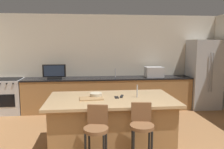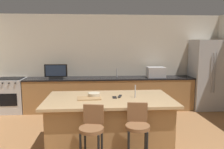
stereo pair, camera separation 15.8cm
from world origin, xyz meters
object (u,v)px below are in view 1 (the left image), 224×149
kitchen_island (111,122)px  tv_monitor (54,72)px  bar_stool_left (96,135)px  cutting_board (91,98)px  bar_stool_right (142,132)px  refrigerator (204,74)px  cell_phone (117,97)px  fruit_bowl (96,95)px  range_oven (9,96)px  tv_remote (122,96)px  microwave (154,72)px

kitchen_island → tv_monitor: 2.61m
bar_stool_left → cutting_board: 0.82m
bar_stool_left → bar_stool_right: (0.64, 0.01, 0.01)m
refrigerator → cell_phone: (-2.76, -2.18, -0.06)m
fruit_bowl → cell_phone: (0.35, -0.08, -0.03)m
fruit_bowl → cell_phone: size_ratio=1.41×
range_oven → tv_remote: bearing=-39.2°
kitchen_island → bar_stool_right: 0.87m
fruit_bowl → tv_remote: bearing=-4.3°
range_oven → bar_stool_right: (2.84, -3.02, 0.14)m
tv_monitor → microwave: bearing=1.1°
microwave → tv_remote: (-1.23, -2.18, -0.13)m
range_oven → bar_stool_left: bearing=-54.0°
range_oven → cutting_board: size_ratio=2.33×
bar_stool_right → cutting_board: bar_stool_right is taller
tv_remote → cutting_board: 0.54m
bar_stool_left → microwave: bearing=72.3°
cell_phone → cutting_board: 0.44m
cell_phone → cutting_board: cutting_board is taller
refrigerator → tv_monitor: refrigerator is taller
tv_monitor → cutting_board: tv_monitor is taller
kitchen_island → bar_stool_left: (-0.29, -0.79, 0.13)m
cell_phone → tv_monitor: bearing=123.6°
fruit_bowl → kitchen_island: bearing=-19.4°
bar_stool_right → tv_remote: bearing=108.7°
microwave → cell_phone: 2.60m
bar_stool_left → cell_phone: bearing=76.4°
refrigerator → range_oven: (-5.34, 0.05, -0.50)m
microwave → bar_stool_left: bearing=-119.4°
microwave → bar_stool_right: size_ratio=0.48×
fruit_bowl → bar_stool_right: bearing=-54.9°
kitchen_island → cutting_board: (-0.34, -0.04, 0.45)m
fruit_bowl → refrigerator: bearing=34.0°
kitchen_island → tv_monitor: bearing=120.4°
tv_monitor → bar_stool_right: (1.63, -2.97, -0.48)m
tv_remote → range_oven: bearing=157.2°
tv_monitor → tv_remote: size_ratio=3.50×
bar_stool_left → bar_stool_right: 0.64m
microwave → bar_stool_right: (-1.07, -3.02, -0.44)m
cutting_board → range_oven: bearing=133.3°
refrigerator → fruit_bowl: refrigerator is taller
microwave → bar_stool_right: bearing=-109.6°
tv_monitor → tv_remote: (1.47, -2.13, -0.16)m
bar_stool_left → range_oven: bearing=137.6°
range_oven → cutting_board: same height
tv_monitor → bar_stool_left: (1.00, -2.98, -0.49)m
tv_monitor → tv_remote: 2.60m
bar_stool_right → cutting_board: 1.06m
kitchen_island → cell_phone: 0.46m
tv_monitor → cell_phone: 2.58m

